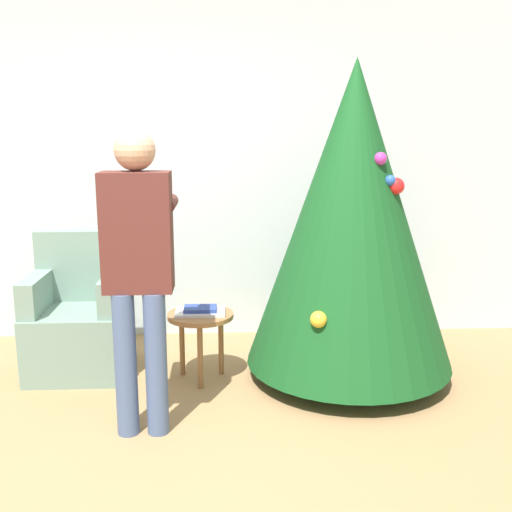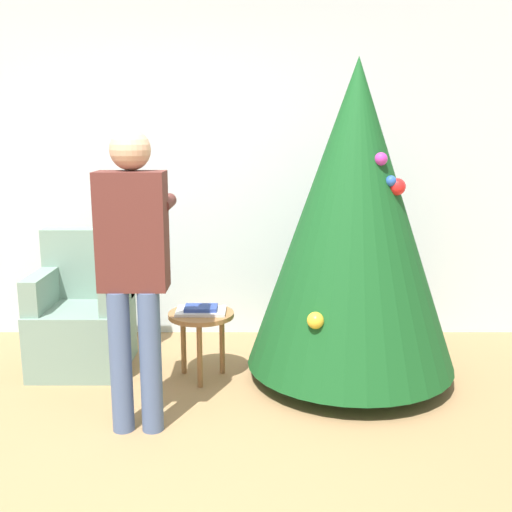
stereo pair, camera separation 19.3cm
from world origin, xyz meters
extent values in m
plane|color=#99754C|center=(0.00, 0.00, 0.00)|extent=(14.00, 14.00, 0.00)
cube|color=silver|center=(0.00, 2.23, 1.35)|extent=(8.00, 0.06, 2.70)
cylinder|color=brown|center=(1.07, 1.29, 0.05)|extent=(0.10, 0.10, 0.10)
cone|color=#144C1E|center=(1.07, 1.29, 1.10)|extent=(1.37, 1.37, 1.98)
sphere|color=#2856B2|center=(1.25, 1.10, 1.34)|extent=(0.07, 0.07, 0.07)
sphere|color=#B23399|center=(1.34, 1.45, 1.20)|extent=(0.08, 0.08, 0.08)
sphere|color=red|center=(1.29, 1.12, 1.31)|extent=(0.11, 0.11, 0.11)
sphere|color=gold|center=(0.78, 0.82, 0.55)|extent=(0.10, 0.10, 0.10)
sphere|color=#B23399|center=(1.19, 1.10, 1.47)|extent=(0.08, 0.08, 0.08)
cube|color=gray|center=(-0.78, 1.45, 0.23)|extent=(0.63, 0.62, 0.45)
cube|color=gray|center=(-0.78, 1.69, 0.70)|extent=(0.63, 0.14, 0.50)
cube|color=gray|center=(-1.03, 1.45, 0.57)|extent=(0.12, 0.56, 0.24)
cube|color=gray|center=(-0.52, 1.45, 0.57)|extent=(0.12, 0.56, 0.24)
cylinder|color=#475B84|center=(-0.30, 0.56, 0.40)|extent=(0.12, 0.12, 0.80)
cylinder|color=#475B84|center=(-0.14, 0.56, 0.40)|extent=(0.12, 0.12, 0.80)
cube|color=#562823|center=(-0.22, 0.62, 1.12)|extent=(0.36, 0.20, 0.63)
sphere|color=tan|center=(-0.22, 0.66, 1.54)|extent=(0.22, 0.22, 0.22)
cylinder|color=#562823|center=(-0.38, 0.81, 1.24)|extent=(0.08, 0.30, 0.08)
cylinder|color=#562823|center=(-0.07, 0.81, 1.24)|extent=(0.08, 0.30, 0.08)
cube|color=white|center=(-0.07, 1.00, 1.24)|extent=(0.04, 0.14, 0.04)
cylinder|color=olive|center=(0.07, 1.28, 0.44)|extent=(0.44, 0.44, 0.03)
cylinder|color=olive|center=(0.07, 1.13, 0.21)|extent=(0.04, 0.04, 0.43)
cylinder|color=olive|center=(0.20, 1.36, 0.21)|extent=(0.04, 0.04, 0.43)
cylinder|color=olive|center=(-0.06, 1.36, 0.21)|extent=(0.04, 0.04, 0.43)
cube|color=silver|center=(0.07, 1.28, 0.47)|extent=(0.33, 0.21, 0.02)
cube|color=navy|center=(0.07, 1.28, 0.49)|extent=(0.21, 0.14, 0.02)
camera|label=1|loc=(0.24, -2.51, 1.65)|focal=42.00mm
camera|label=2|loc=(0.44, -2.52, 1.65)|focal=42.00mm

